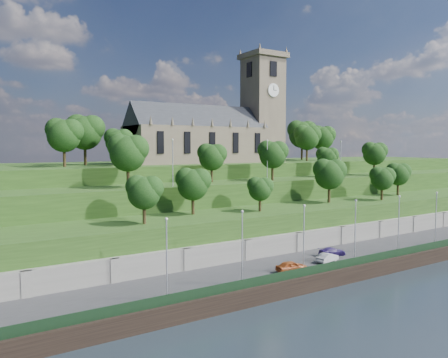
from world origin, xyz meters
TOP-DOWN VIEW (x-y plane):
  - ground at (0.00, 0.00)m, footprint 320.00×320.00m
  - promenade at (0.00, 6.00)m, footprint 160.00×12.00m
  - quay_wall at (0.00, -0.05)m, footprint 160.00×0.50m
  - fence at (0.00, 0.60)m, footprint 160.00×0.10m
  - retaining_wall at (0.00, 11.97)m, footprint 160.00×2.10m
  - embankment_lower at (0.00, 18.00)m, footprint 160.00×12.00m
  - embankment_upper at (0.00, 29.00)m, footprint 160.00×10.00m
  - hilltop at (0.00, 50.00)m, footprint 160.00×32.00m
  - church at (0.79, 45.98)m, footprint 38.60×12.35m
  - trees_lower at (2.32, 18.33)m, footprint 65.94×8.76m
  - trees_upper at (-0.00, 28.05)m, footprint 65.44×8.10m
  - trees_hilltop at (4.57, 45.51)m, footprint 72.96×16.03m
  - lamp_posts_promenade at (-2.00, 2.50)m, footprint 60.36×0.36m
  - lamp_posts_upper at (-0.00, 26.00)m, footprint 40.36×0.36m
  - car_left at (-13.57, 3.11)m, footprint 4.50×2.25m
  - car_middle at (-5.88, 4.13)m, footprint 4.23×2.20m
  - car_right at (-2.50, 6.44)m, footprint 4.55×2.66m

SIDE VIEW (x-z plane):
  - ground at x=0.00m, z-range 0.00..0.00m
  - promenade at x=0.00m, z-range 0.00..2.00m
  - quay_wall at x=0.00m, z-range 0.00..2.20m
  - retaining_wall at x=0.00m, z-range 0.00..5.00m
  - fence at x=0.00m, z-range 2.00..3.20m
  - car_right at x=-2.50m, z-range 2.00..3.24m
  - car_middle at x=-5.88m, z-range 2.00..3.33m
  - car_left at x=-13.57m, z-range 2.00..3.47m
  - embankment_lower at x=0.00m, z-range 0.00..8.00m
  - embankment_upper at x=0.00m, z-range 0.00..12.00m
  - lamp_posts_promenade at x=-2.00m, z-range 2.62..11.68m
  - hilltop at x=0.00m, z-range 0.00..15.00m
  - trees_lower at x=2.32m, z-range 8.76..17.17m
  - lamp_posts_upper at x=0.00m, z-range 12.61..20.61m
  - trees_upper at x=0.00m, z-range 12.98..21.71m
  - trees_hilltop at x=4.57m, z-range 16.11..26.98m
  - church at x=0.79m, z-range 8.72..36.32m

